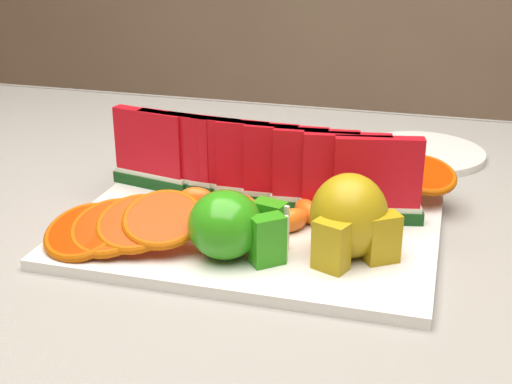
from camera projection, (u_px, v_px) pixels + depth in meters
The scene contains 11 objects.
table at pixel (177, 297), 0.87m from camera, with size 1.40×0.90×0.75m.
tablecloth at pixel (175, 251), 0.84m from camera, with size 1.53×1.03×0.20m.
platter at pixel (254, 227), 0.79m from camera, with size 0.40×0.30×0.01m.
apple_cluster at pixel (233, 226), 0.71m from camera, with size 0.11×0.09×0.07m.
pear_cluster at pixel (350, 219), 0.71m from camera, with size 0.10×0.10×0.09m.
side_plate at pixel (421, 153), 1.03m from camera, with size 0.23×0.23×0.01m.
fork at pixel (170, 143), 1.08m from camera, with size 0.03×0.20×0.00m.
watermelon_row at pixel (257, 166), 0.82m from camera, with size 0.39×0.07×0.10m.
orange_fan_front at pixel (123, 225), 0.73m from camera, with size 0.18×0.12×0.05m.
orange_fan_back at pixel (304, 170), 0.88m from camera, with size 0.38×0.11×0.05m.
tangerine_segments at pixel (257, 210), 0.79m from camera, with size 0.18×0.07×0.03m.
Camera 1 is at (0.30, -0.70, 1.10)m, focal length 50.00 mm.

